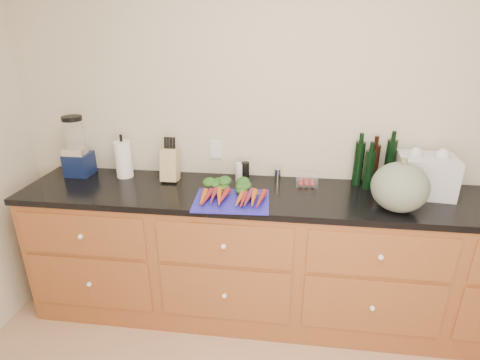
# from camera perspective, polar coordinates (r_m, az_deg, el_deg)

# --- Properties ---
(wall_back) EXTENTS (4.10, 0.05, 2.60)m
(wall_back) POSITION_cam_1_polar(r_m,az_deg,el_deg) (2.60, 9.62, 8.03)
(wall_back) COLOR beige
(wall_back) RESTS_ON ground
(cabinets) EXTENTS (3.60, 0.64, 0.90)m
(cabinets) POSITION_cam_1_polar(r_m,az_deg,el_deg) (2.64, 8.65, -11.97)
(cabinets) COLOR brown
(cabinets) RESTS_ON ground
(countertop) EXTENTS (3.64, 0.62, 0.04)m
(countertop) POSITION_cam_1_polar(r_m,az_deg,el_deg) (2.41, 9.28, -2.62)
(countertop) COLOR black
(countertop) RESTS_ON cabinets
(cutting_board) EXTENTS (0.47, 0.37, 0.01)m
(cutting_board) POSITION_cam_1_polar(r_m,az_deg,el_deg) (2.28, -1.28, -3.17)
(cutting_board) COLOR #211DAA
(cutting_board) RESTS_ON countertop
(carrots) EXTENTS (0.41, 0.31, 0.06)m
(carrots) POSITION_cam_1_polar(r_m,az_deg,el_deg) (2.30, -1.12, -1.99)
(carrots) COLOR #C15A16
(carrots) RESTS_ON cutting_board
(squash) EXTENTS (0.32, 0.32, 0.28)m
(squash) POSITION_cam_1_polar(r_m,az_deg,el_deg) (2.31, 23.17, -1.01)
(squash) COLOR #576252
(squash) RESTS_ON countertop
(blender_appliance) EXTENTS (0.17, 0.17, 0.42)m
(blender_appliance) POSITION_cam_1_polar(r_m,az_deg,el_deg) (2.88, -23.61, 4.25)
(blender_appliance) COLOR #0D1940
(blender_appliance) RESTS_ON countertop
(paper_towel) EXTENTS (0.11, 0.11, 0.26)m
(paper_towel) POSITION_cam_1_polar(r_m,az_deg,el_deg) (2.74, -17.33, 3.04)
(paper_towel) COLOR white
(paper_towel) RESTS_ON countertop
(knife_block) EXTENTS (0.11, 0.11, 0.22)m
(knife_block) POSITION_cam_1_polar(r_m,az_deg,el_deg) (2.61, -10.59, 2.32)
(knife_block) COLOR tan
(knife_block) RESTS_ON countertop
(grinder_salt) EXTENTS (0.06, 0.06, 0.13)m
(grinder_salt) POSITION_cam_1_polar(r_m,az_deg,el_deg) (2.56, -0.07, 1.20)
(grinder_salt) COLOR silver
(grinder_salt) RESTS_ON countertop
(grinder_pepper) EXTENTS (0.05, 0.05, 0.14)m
(grinder_pepper) POSITION_cam_1_polar(r_m,az_deg,el_deg) (2.56, 0.82, 1.24)
(grinder_pepper) COLOR black
(grinder_pepper) RESTS_ON countertop
(canister_chrome) EXTENTS (0.04, 0.04, 0.10)m
(canister_chrome) POSITION_cam_1_polar(r_m,az_deg,el_deg) (2.55, 5.73, 0.64)
(canister_chrome) COLOR silver
(canister_chrome) RESTS_ON countertop
(tomato_box) EXTENTS (0.14, 0.11, 0.07)m
(tomato_box) POSITION_cam_1_polar(r_m,az_deg,el_deg) (2.55, 10.11, 0.01)
(tomato_box) COLOR white
(tomato_box) RESTS_ON countertop
(bottles) EXTENTS (0.26, 0.13, 0.32)m
(bottles) POSITION_cam_1_polar(r_m,az_deg,el_deg) (2.61, 19.59, 2.13)
(bottles) COLOR black
(bottles) RESTS_ON countertop
(grocery_bag) EXTENTS (0.36, 0.30, 0.25)m
(grocery_bag) POSITION_cam_1_polar(r_m,az_deg,el_deg) (2.62, 26.36, 0.68)
(grocery_bag) COLOR white
(grocery_bag) RESTS_ON countertop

